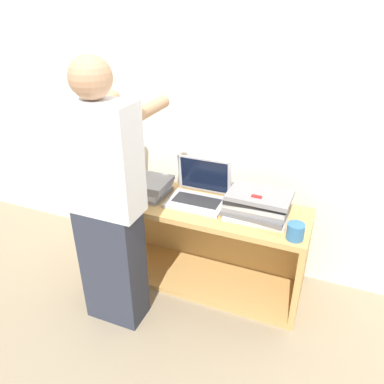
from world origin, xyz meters
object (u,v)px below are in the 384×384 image
(person, at_px, (107,206))
(laptop_stack_left, at_px, (141,186))
(laptop_stack_right, at_px, (257,204))
(mug, at_px, (295,231))
(laptop_open, at_px, (199,193))

(person, bearing_deg, laptop_stack_left, 97.90)
(laptop_stack_right, bearing_deg, mug, -31.56)
(laptop_stack_left, distance_m, mug, 1.05)
(laptop_open, height_order, person, person)
(laptop_open, relative_size, laptop_stack_left, 0.94)
(laptop_stack_right, xyz_separation_m, person, (-0.72, -0.48, 0.09))
(laptop_stack_right, bearing_deg, laptop_stack_left, 179.90)
(laptop_stack_left, relative_size, laptop_stack_right, 1.00)
(laptop_stack_right, distance_m, mug, 0.29)
(laptop_stack_right, height_order, person, person)
(laptop_stack_left, bearing_deg, laptop_open, 6.41)
(person, height_order, mug, person)
(laptop_stack_left, height_order, mug, laptop_stack_left)
(laptop_open, distance_m, mug, 0.67)
(laptop_stack_right, relative_size, person, 0.25)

